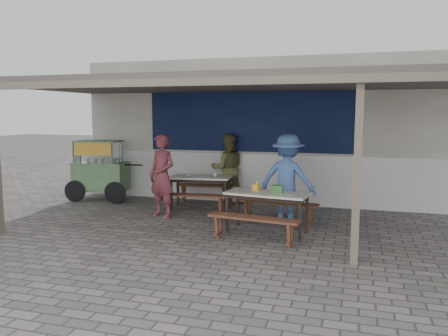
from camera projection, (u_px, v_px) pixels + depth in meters
name	position (u px, v px, depth m)	size (l,w,h in m)	color
ground	(218.00, 235.00, 7.88)	(60.00, 60.00, 0.00)	slate
back_wall	(260.00, 131.00, 11.06)	(9.00, 1.28, 3.50)	beige
warung_roof	(233.00, 85.00, 8.38)	(9.00, 4.21, 2.81)	#514B45
table_left	(201.00, 180.00, 9.96)	(1.44, 0.83, 0.75)	white
bench_left_street	(194.00, 200.00, 9.36)	(1.49, 0.45, 0.45)	brown
bench_left_wall	(207.00, 189.00, 10.65)	(1.49, 0.45, 0.45)	brown
table_right	(267.00, 197.00, 7.93)	(1.55, 0.82, 0.75)	white
bench_right_street	(253.00, 223.00, 7.33)	(1.60, 0.49, 0.45)	brown
bench_right_wall	(278.00, 207.00, 8.60)	(1.60, 0.49, 0.45)	brown
vendor_cart	(100.00, 168.00, 10.91)	(1.85, 0.88, 1.50)	#67885B
patron_street_side	(162.00, 176.00, 9.14)	(0.64, 0.42, 1.76)	brown
patron_wall_side	(228.00, 169.00, 10.56)	(0.82, 0.64, 1.69)	brown
patron_right_table	(288.00, 178.00, 8.73)	(1.15, 0.66, 1.77)	#4C70B5
tissue_box	(257.00, 187.00, 8.12)	(0.12, 0.12, 0.12)	gold
donation_box	(277.00, 189.00, 7.90)	(0.20, 0.13, 0.13)	#347032
condiment_jar	(215.00, 174.00, 9.98)	(0.07, 0.07, 0.08)	silver
condiment_bowl	(190.00, 175.00, 10.06)	(0.17, 0.17, 0.04)	white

